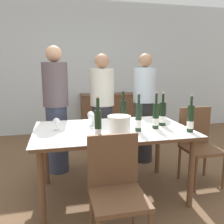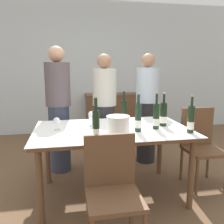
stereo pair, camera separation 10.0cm
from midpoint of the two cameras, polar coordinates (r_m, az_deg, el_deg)
The scene contains 20 objects.
ground_plane at distance 2.86m, azimuth -1.06°, elevation -19.11°, with size 12.00×12.00×0.00m, color brown.
back_wall at distance 5.28m, azimuth -7.54°, elevation 10.39°, with size 8.00×0.10×2.80m.
sideboard_cabinet at distance 5.17m, azimuth -0.85°, elevation -0.33°, with size 1.30×0.46×0.86m.
dining_table at distance 2.59m, azimuth -1.11°, elevation -5.52°, with size 1.65×1.02×0.77m.
ice_bucket at distance 2.29m, azimuth 0.47°, elevation -3.15°, with size 0.23×0.23×0.19m.
wine_bottle_0 at distance 2.10m, azimuth -4.74°, elevation -3.39°, with size 0.06×0.06×0.40m.
wine_bottle_1 at distance 2.44m, azimuth 5.23°, elevation -1.50°, with size 0.07×0.07×0.38m.
wine_bottle_2 at distance 2.51m, azimuth 17.28°, elevation -1.70°, with size 0.07×0.07×0.38m.
wine_bottle_3 at distance 2.72m, azimuth 11.04°, elevation -0.60°, with size 0.08×0.08×0.38m.
wine_bottle_4 at distance 2.70m, azimuth 1.68°, elevation -0.30°, with size 0.06×0.06×0.39m.
wine_bottle_5 at distance 2.57m, azimuth 9.41°, elevation -1.07°, with size 0.07×0.07×0.40m.
wine_glass_0 at distance 2.64m, azimuth -5.91°, elevation -1.32°, with size 0.08×0.08×0.15m.
wine_glass_1 at distance 2.76m, azimuth -6.16°, elevation -0.73°, with size 0.08×0.08×0.15m.
wine_glass_2 at distance 2.53m, azimuth -14.34°, elevation -2.30°, with size 0.07×0.07×0.14m.
wine_glass_3 at distance 2.49m, azimuth 1.79°, elevation -2.08°, with size 0.08×0.08×0.14m.
chair_near_front at distance 1.95m, azimuth -0.58°, elevation -17.00°, with size 0.42×0.42×0.89m.
chair_right_end at distance 3.13m, azimuth 19.17°, elevation -6.48°, with size 0.42×0.42×0.93m.
person_host at distance 3.26m, azimuth -14.12°, elevation 0.30°, with size 0.33×0.33×1.70m.
person_guest_left at distance 3.33m, azimuth -3.22°, elevation -0.06°, with size 0.33×0.33×1.60m.
person_guest_right at distance 3.56m, azimuth 6.92°, elevation 0.73°, with size 0.33×0.33×1.62m.
Camera 1 is at (-0.55, -2.42, 1.42)m, focal length 38.00 mm.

